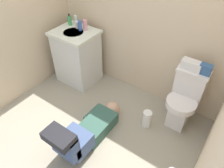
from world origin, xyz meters
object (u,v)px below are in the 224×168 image
at_px(bottle_blue, 80,26).
at_px(bottle_pink, 85,25).
at_px(faucet, 81,24).
at_px(bottle_clear, 76,21).
at_px(toiletry_bag, 205,69).
at_px(tissue_box, 192,65).
at_px(paper_towel_roll, 147,119).
at_px(bottle_white, 77,25).
at_px(person_plumber, 86,131).
at_px(soap_dispenser, 70,20).
at_px(toilet, 184,99).
at_px(vanity_cabinet, 77,56).

height_order(bottle_blue, bottle_pink, bottle_pink).
height_order(faucet, bottle_clear, bottle_clear).
xyz_separation_m(toiletry_bag, bottle_blue, (-1.69, -0.10, 0.08)).
bearing_deg(bottle_clear, tissue_box, 0.53).
relative_size(tissue_box, paper_towel_roll, 0.94).
height_order(toiletry_bag, bottle_white, bottle_white).
bearing_deg(bottle_blue, person_plumber, -48.26).
relative_size(bottle_clear, paper_towel_roll, 0.64).
relative_size(bottle_pink, paper_towel_roll, 0.62).
distance_m(person_plumber, paper_towel_roll, 0.76).
bearing_deg(paper_towel_roll, bottle_clear, 164.60).
distance_m(soap_dispenser, bottle_pink, 0.29).
bearing_deg(bottle_clear, bottle_white, -36.23).
bearing_deg(tissue_box, toiletry_bag, 0.00).
distance_m(person_plumber, bottle_white, 1.47).
xyz_separation_m(soap_dispenser, paper_towel_roll, (1.52, -0.36, -0.77)).
relative_size(faucet, bottle_white, 0.99).
bearing_deg(toilet, paper_towel_roll, -133.20).
distance_m(toilet, bottle_pink, 1.62).
relative_size(tissue_box, toiletry_bag, 1.77).
xyz_separation_m(bottle_blue, paper_towel_roll, (1.28, -0.31, -0.77)).
bearing_deg(vanity_cabinet, toiletry_bag, 5.77).
height_order(tissue_box, paper_towel_roll, tissue_box).
distance_m(tissue_box, soap_dispenser, 1.77).
bearing_deg(bottle_blue, toilet, 0.33).
xyz_separation_m(faucet, tissue_box, (1.58, 0.03, -0.07)).
height_order(person_plumber, toiletry_bag, toiletry_bag).
relative_size(bottle_white, bottle_pink, 0.70).
xyz_separation_m(vanity_cabinet, faucet, (0.00, 0.14, 0.45)).
bearing_deg(bottle_clear, person_plumber, -45.92).
distance_m(bottle_clear, bottle_white, 0.10).
bearing_deg(toilet, soap_dispenser, 178.86).
bearing_deg(person_plumber, bottle_blue, 131.74).
relative_size(vanity_cabinet, bottle_blue, 5.96).
height_order(vanity_cabinet, toiletry_bag, toiletry_bag).
height_order(faucet, bottle_white, bottle_white).
bearing_deg(vanity_cabinet, toilet, 2.97).
distance_m(toiletry_bag, bottle_blue, 1.69).
distance_m(person_plumber, bottle_blue, 1.42).
bearing_deg(bottle_blue, paper_towel_roll, -13.62).
bearing_deg(person_plumber, faucet, 131.34).
relative_size(soap_dispenser, bottle_blue, 1.21).
bearing_deg(faucet, bottle_clear, 169.81).
xyz_separation_m(toiletry_bag, bottle_clear, (-1.84, -0.02, 0.09)).
xyz_separation_m(toilet, tissue_box, (-0.05, 0.09, 0.43)).
bearing_deg(faucet, toilet, -1.97).
xyz_separation_m(toiletry_bag, bottle_pink, (-1.64, -0.05, 0.09)).
bearing_deg(faucet, vanity_cabinet, -90.00).
height_order(vanity_cabinet, bottle_pink, bottle_pink).
relative_size(toilet, toiletry_bag, 6.05).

